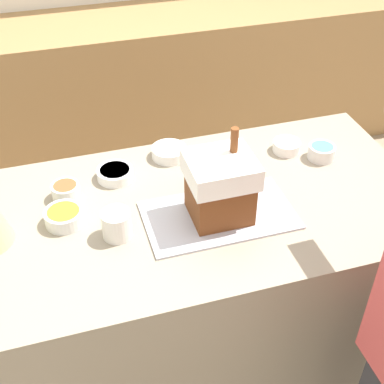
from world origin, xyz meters
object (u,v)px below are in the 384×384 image
Objects in this scene: candy_bowl_behind_tray at (287,146)px; mug at (117,224)px; candy_bowl_front_corner at (66,191)px; candy_bowl_center_rear at (115,173)px; candy_bowl_far_left at (322,152)px; candy_bowl_far_right at (169,152)px; gingerbread_house at (220,186)px; candy_bowl_beside_tree at (64,216)px; baking_tray at (219,215)px.

candy_bowl_behind_tray is 0.74m from mug.
candy_bowl_front_corner is (-0.82, -0.05, 0.01)m from candy_bowl_behind_tray.
candy_bowl_front_corner is at bearing -160.19° from candy_bowl_center_rear.
candy_bowl_behind_tray is at bearing 21.76° from mug.
candy_bowl_far_right is (-0.53, 0.17, -0.01)m from candy_bowl_far_left.
candy_bowl_far_right reaches higher than candy_bowl_center_rear.
candy_bowl_beside_tree is at bearing 166.97° from gingerbread_house.
candy_bowl_far_right is at bearing 19.12° from candy_bowl_front_corner.
candy_bowl_center_rear is (0.19, 0.19, -0.01)m from candy_bowl_beside_tree.
candy_bowl_far_left is 0.56m from candy_bowl_far_right.
candy_bowl_behind_tray is 0.64m from candy_bowl_center_rear.
candy_bowl_far_left is at bearing -2.11° from candy_bowl_front_corner.
candy_bowl_far_right is 0.48m from candy_bowl_beside_tree.
candy_bowl_far_right is 1.37× the size of candy_bowl_front_corner.
candy_bowl_behind_tray is 1.09× the size of candy_bowl_front_corner.
candy_bowl_beside_tree is 0.13m from candy_bowl_front_corner.
candy_bowl_center_rear reaches higher than baking_tray.
mug is at bearing 179.22° from baking_tray.
candy_bowl_center_rear is at bearing 133.37° from baking_tray.
gingerbread_house is at bearing 30.20° from baking_tray.
baking_tray is 0.51m from candy_bowl_far_left.
candy_bowl_far_left reaches higher than baking_tray.
gingerbread_house reaches higher than candy_bowl_far_right.
baking_tray is at bearing -79.73° from candy_bowl_far_right.
gingerbread_house is 0.39m from candy_bowl_far_right.
gingerbread_house reaches higher than baking_tray.
candy_bowl_beside_tree is at bearing -168.58° from candy_bowl_behind_tray.
baking_tray is at bearing -27.16° from candy_bowl_front_corner.
mug is at bearing -35.41° from candy_bowl_beside_tree.
candy_bowl_behind_tray is (0.36, 0.28, 0.02)m from baking_tray.
candy_bowl_front_corner is at bearing -160.88° from candy_bowl_far_right.
candy_bowl_far_right is 0.45m from mug.
gingerbread_house is 2.32× the size of candy_bowl_center_rear.
candy_bowl_beside_tree is 0.97× the size of candy_bowl_center_rear.
candy_bowl_beside_tree is at bearing -147.67° from candy_bowl_far_right.
candy_bowl_far_left is 0.77× the size of candy_bowl_center_rear.
candy_bowl_behind_tray is at bearing 11.42° from candy_bowl_beside_tree.
mug is at bearing -125.49° from candy_bowl_far_right.
candy_bowl_behind_tray is (0.36, 0.28, -0.10)m from gingerbread_house.
candy_bowl_far_right is 1.40× the size of mug.
candy_bowl_front_corner reaches higher than candy_bowl_far_left.
candy_bowl_far_right is 0.44m from candy_bowl_behind_tray.
candy_bowl_behind_tray is at bearing -11.76° from candy_bowl_far_right.
candy_bowl_far_right is 0.41m from candy_bowl_front_corner.
candy_bowl_far_right is 1.04× the size of candy_bowl_beside_tree.
mug reaches higher than candy_bowl_far_left.
candy_bowl_beside_tree is (-0.48, 0.11, 0.02)m from baking_tray.
baking_tray is 0.38m from candy_bowl_far_right.
mug is at bearing -60.60° from candy_bowl_front_corner.
candy_bowl_center_rear is 0.30m from mug.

